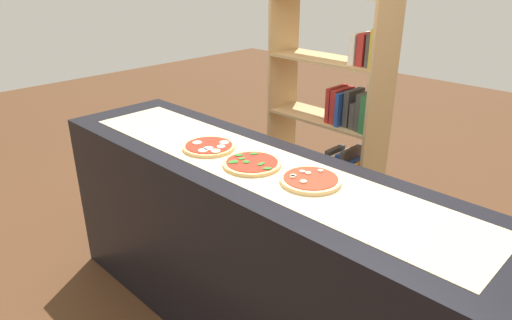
# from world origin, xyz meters

# --- Properties ---
(counter) EXTENTS (2.39, 0.61, 0.94)m
(counter) POSITION_xyz_m (0.00, 0.00, 0.47)
(counter) COLOR black
(counter) RESTS_ON ground_plane
(parchment_paper) EXTENTS (2.07, 0.40, 0.00)m
(parchment_paper) POSITION_xyz_m (0.00, 0.00, 0.94)
(parchment_paper) COLOR tan
(parchment_paper) RESTS_ON counter
(pizza_mozzarella_0) EXTENTS (0.25, 0.25, 0.02)m
(pizza_mozzarella_0) POSITION_xyz_m (-0.29, -0.03, 0.95)
(pizza_mozzarella_0) COLOR #DBB26B
(pizza_mozzarella_0) RESTS_ON parchment_paper
(pizza_spinach_1) EXTENTS (0.26, 0.26, 0.02)m
(pizza_spinach_1) POSITION_xyz_m (-0.00, -0.03, 0.95)
(pizza_spinach_1) COLOR #DBB26B
(pizza_spinach_1) RESTS_ON parchment_paper
(pizza_mushroom_2) EXTENTS (0.25, 0.25, 0.03)m
(pizza_mushroom_2) POSITION_xyz_m (0.29, 0.02, 0.95)
(pizza_mushroom_2) COLOR #E5C17F
(pizza_mushroom_2) RESTS_ON parchment_paper
(bookshelf) EXTENTS (0.82, 0.31, 1.59)m
(bookshelf) POSITION_xyz_m (-0.32, 1.10, 0.77)
(bookshelf) COLOR tan
(bookshelf) RESTS_ON ground_plane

